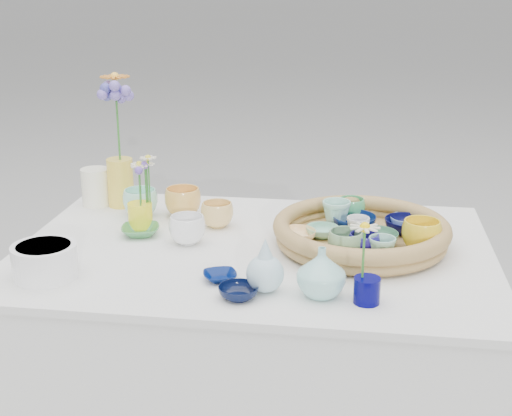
# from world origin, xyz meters

# --- Properties ---
(wicker_tray) EXTENTS (0.47, 0.47, 0.08)m
(wicker_tray) POSITION_xyz_m (0.28, 0.05, 0.80)
(wicker_tray) COLOR brown
(wicker_tray) RESTS_ON display_table
(tray_ceramic_0) EXTENTS (0.15, 0.15, 0.04)m
(tray_ceramic_0) POSITION_xyz_m (0.26, 0.14, 0.80)
(tray_ceramic_0) COLOR #09194C
(tray_ceramic_0) RESTS_ON wicker_tray
(tray_ceramic_1) EXTENTS (0.16, 0.16, 0.04)m
(tray_ceramic_1) POSITION_xyz_m (0.40, 0.13, 0.80)
(tray_ceramic_1) COLOR #090A3D
(tray_ceramic_1) RESTS_ON wicker_tray
(tray_ceramic_2) EXTENTS (0.11, 0.11, 0.08)m
(tray_ceramic_2) POSITION_xyz_m (0.43, 0.00, 0.82)
(tray_ceramic_2) COLOR yellow
(tray_ceramic_2) RESTS_ON wicker_tray
(tray_ceramic_3) EXTENTS (0.13, 0.13, 0.04)m
(tray_ceramic_3) POSITION_xyz_m (0.32, 0.01, 0.80)
(tray_ceramic_3) COLOR #3C7052
(tray_ceramic_3) RESTS_ON wicker_tray
(tray_ceramic_4) EXTENTS (0.11, 0.11, 0.07)m
(tray_ceramic_4) POSITION_xyz_m (0.24, -0.08, 0.82)
(tray_ceramic_4) COLOR #709B6D
(tray_ceramic_4) RESTS_ON wicker_tray
(tray_ceramic_5) EXTENTS (0.10, 0.10, 0.03)m
(tray_ceramic_5) POSITION_xyz_m (0.18, 0.06, 0.80)
(tray_ceramic_5) COLOR #86CCAE
(tray_ceramic_5) RESTS_ON wicker_tray
(tray_ceramic_6) EXTENTS (0.11, 0.11, 0.08)m
(tray_ceramic_6) POSITION_xyz_m (0.21, 0.15, 0.82)
(tray_ceramic_6) COLOR #9ADBC5
(tray_ceramic_6) RESTS_ON wicker_tray
(tray_ceramic_7) EXTENTS (0.06, 0.06, 0.06)m
(tray_ceramic_7) POSITION_xyz_m (0.27, 0.07, 0.81)
(tray_ceramic_7) COLOR silver
(tray_ceramic_7) RESTS_ON wicker_tray
(tray_ceramic_8) EXTENTS (0.12, 0.12, 0.03)m
(tray_ceramic_8) POSITION_xyz_m (0.41, 0.18, 0.80)
(tray_ceramic_8) COLOR #92C9FF
(tray_ceramic_8) RESTS_ON wicker_tray
(tray_ceramic_9) EXTENTS (0.09, 0.09, 0.06)m
(tray_ceramic_9) POSITION_xyz_m (0.29, -0.07, 0.81)
(tray_ceramic_9) COLOR navy
(tray_ceramic_9) RESTS_ON wicker_tray
(tray_ceramic_10) EXTENTS (0.11, 0.11, 0.03)m
(tray_ceramic_10) POSITION_xyz_m (0.11, 0.02, 0.80)
(tray_ceramic_10) COLOR #FFCF88
(tray_ceramic_10) RESTS_ON wicker_tray
(tray_ceramic_11) EXTENTS (0.09, 0.09, 0.06)m
(tray_ceramic_11) POSITION_xyz_m (0.33, -0.09, 0.81)
(tray_ceramic_11) COLOR #8AC4AC
(tray_ceramic_11) RESTS_ON wicker_tray
(tray_ceramic_12) EXTENTS (0.08, 0.08, 0.06)m
(tray_ceramic_12) POSITION_xyz_m (0.25, 0.22, 0.81)
(tray_ceramic_12) COLOR #43A966
(tray_ceramic_12) RESTS_ON wicker_tray
(loose_ceramic_0) EXTENTS (0.12, 0.12, 0.09)m
(loose_ceramic_0) POSITION_xyz_m (-0.25, 0.23, 0.81)
(loose_ceramic_0) COLOR #EAAF52
(loose_ceramic_0) RESTS_ON display_table
(loose_ceramic_1) EXTENTS (0.11, 0.11, 0.07)m
(loose_ceramic_1) POSITION_xyz_m (-0.13, 0.15, 0.80)
(loose_ceramic_1) COLOR #EABE6C
(loose_ceramic_1) RESTS_ON display_table
(loose_ceramic_2) EXTENTS (0.13, 0.13, 0.03)m
(loose_ceramic_2) POSITION_xyz_m (-0.33, 0.05, 0.78)
(loose_ceramic_2) COLOR #3E8449
(loose_ceramic_2) RESTS_ON display_table
(loose_ceramic_3) EXTENTS (0.12, 0.12, 0.08)m
(loose_ceramic_3) POSITION_xyz_m (-0.19, 0.01, 0.80)
(loose_ceramic_3) COLOR white
(loose_ceramic_3) RESTS_ON display_table
(loose_ceramic_4) EXTENTS (0.10, 0.10, 0.02)m
(loose_ceramic_4) POSITION_xyz_m (-0.05, -0.22, 0.77)
(loose_ceramic_4) COLOR #011148
(loose_ceramic_4) RESTS_ON display_table
(loose_ceramic_5) EXTENTS (0.11, 0.11, 0.08)m
(loose_ceramic_5) POSITION_xyz_m (-0.38, 0.21, 0.81)
(loose_ceramic_5) COLOR #9EE9CF
(loose_ceramic_5) RESTS_ON display_table
(loose_ceramic_6) EXTENTS (0.10, 0.10, 0.03)m
(loose_ceramic_6) POSITION_xyz_m (0.01, -0.31, 0.78)
(loose_ceramic_6) COLOR black
(loose_ceramic_6) RESTS_ON display_table
(fluted_bowl) EXTENTS (0.18, 0.18, 0.08)m
(fluted_bowl) POSITION_xyz_m (-0.47, -0.26, 0.81)
(fluted_bowl) COLOR white
(fluted_bowl) RESTS_ON display_table
(bud_vase_paleblue) EXTENTS (0.09, 0.09, 0.14)m
(bud_vase_paleblue) POSITION_xyz_m (0.06, -0.27, 0.83)
(bud_vase_paleblue) COLOR #AACDD9
(bud_vase_paleblue) RESTS_ON display_table
(bud_vase_seafoam) EXTENTS (0.14, 0.14, 0.12)m
(bud_vase_seafoam) POSITION_xyz_m (0.19, -0.27, 0.82)
(bud_vase_seafoam) COLOR #95D6CF
(bud_vase_seafoam) RESTS_ON display_table
(bud_vase_cobalt) EXTENTS (0.08, 0.08, 0.06)m
(bud_vase_cobalt) POSITION_xyz_m (0.30, -0.29, 0.79)
(bud_vase_cobalt) COLOR #01004B
(bud_vase_cobalt) RESTS_ON display_table
(single_daisy) EXTENTS (0.08, 0.08, 0.14)m
(single_daisy) POSITION_xyz_m (0.28, -0.29, 0.88)
(single_daisy) COLOR beige
(single_daisy) RESTS_ON bud_vase_cobalt
(tall_vase_yellow) EXTENTS (0.09, 0.09, 0.15)m
(tall_vase_yellow) POSITION_xyz_m (-0.47, 0.29, 0.84)
(tall_vase_yellow) COLOR yellow
(tall_vase_yellow) RESTS_ON display_table
(gerbera) EXTENTS (0.11, 0.11, 0.27)m
(gerbera) POSITION_xyz_m (-0.47, 0.31, 1.04)
(gerbera) COLOR orange
(gerbera) RESTS_ON tall_vase_yellow
(hydrangea) EXTENTS (0.08, 0.08, 0.29)m
(hydrangea) POSITION_xyz_m (-0.46, 0.29, 1.02)
(hydrangea) COLOR #414094
(hydrangea) RESTS_ON tall_vase_yellow
(white_pitcher) EXTENTS (0.14, 0.11, 0.12)m
(white_pitcher) POSITION_xyz_m (-0.55, 0.29, 0.82)
(white_pitcher) COLOR white
(white_pitcher) RESTS_ON display_table
(daisy_cup) EXTENTS (0.08, 0.08, 0.08)m
(daisy_cup) POSITION_xyz_m (-0.35, 0.10, 0.80)
(daisy_cup) COLOR yellow
(daisy_cup) RESTS_ON display_table
(daisy_posy) EXTENTS (0.08, 0.08, 0.14)m
(daisy_posy) POSITION_xyz_m (-0.33, 0.10, 0.91)
(daisy_posy) COLOR beige
(daisy_posy) RESTS_ON daisy_cup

